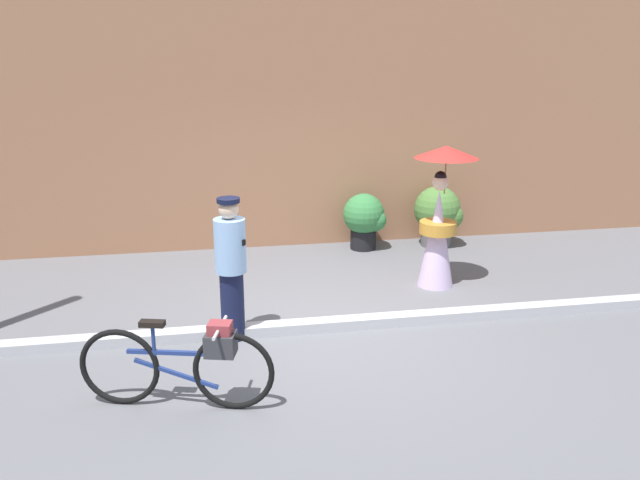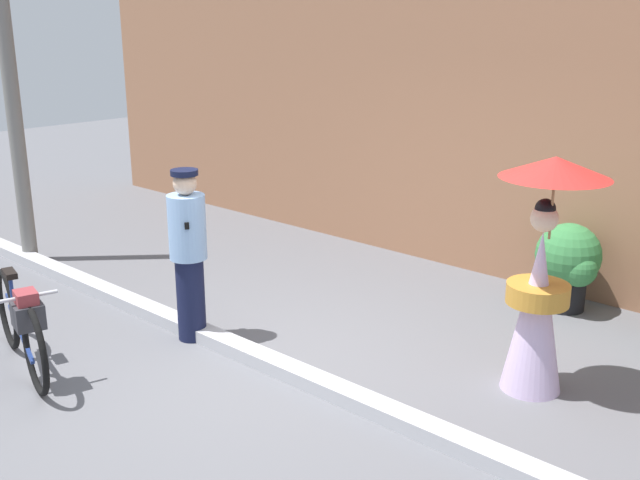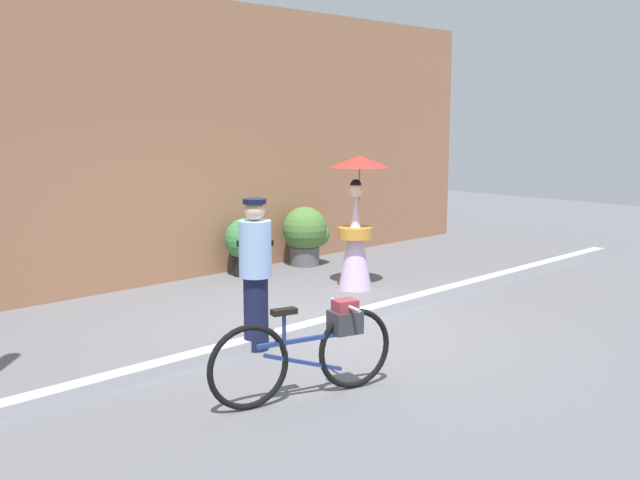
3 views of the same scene
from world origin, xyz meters
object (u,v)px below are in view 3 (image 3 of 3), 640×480
Objects in this scene: person_with_parasol at (356,222)px; potted_plant_by_door at (247,243)px; person_officer at (255,271)px; potted_plant_small at (306,233)px; bicycle_near_officer at (312,348)px.

person_with_parasol is 1.95m from potted_plant_by_door.
potted_plant_by_door is (-0.55, 1.81, -0.46)m from person_with_parasol.
potted_plant_small is (3.47, 2.98, -0.31)m from person_officer.
person_officer reaches higher than potted_plant_by_door.
person_officer is at bearing 70.62° from bicycle_near_officer.
bicycle_near_officer is 1.75× the size of potted_plant_small.
bicycle_near_officer is 1.52m from person_officer.
bicycle_near_officer is 1.08× the size of person_officer.
potted_plant_small is at bearing -2.13° from potted_plant_by_door.
potted_plant_small is at bearing 40.60° from person_officer.
person_with_parasol is at bearing -73.00° from potted_plant_by_door.
person_with_parasol is 1.93m from potted_plant_small.
person_officer is at bearing -139.40° from potted_plant_small.
bicycle_near_officer is at bearing -132.25° from potted_plant_small.
person_with_parasol is at bearing -110.59° from potted_plant_small.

